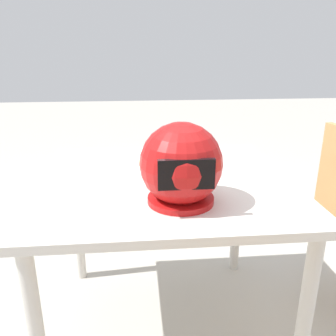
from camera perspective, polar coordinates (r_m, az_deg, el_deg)
name	(u,v)px	position (r m, az deg, el deg)	size (l,w,h in m)	color
ground_plane	(165,324)	(1.77, -0.48, -24.04)	(14.00, 14.00, 0.00)	#B2ADA3
dining_table	(165,199)	(1.41, -0.55, -5.04)	(0.98, 0.92, 0.72)	beige
pizza_plate	(171,166)	(1.51, 0.52, 0.34)	(0.31, 0.31, 0.01)	white
pizza	(171,162)	(1.50, 0.55, 1.00)	(0.27, 0.27, 0.05)	tan
motorcycle_helmet	(181,165)	(1.13, 2.15, 0.41)	(0.27, 0.27, 0.27)	#B21414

